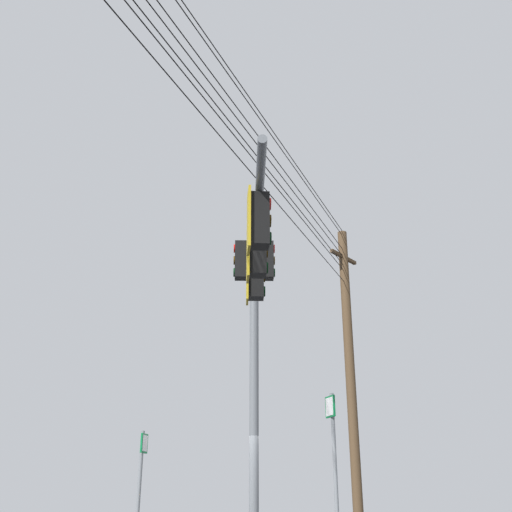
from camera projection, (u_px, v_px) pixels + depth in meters
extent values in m
cylinder|color=slate|center=(254.00, 397.00, 13.00)|extent=(0.20, 0.20, 6.61)
cylinder|color=slate|center=(257.00, 229.00, 11.20)|extent=(5.78, 1.81, 0.14)
cube|color=black|center=(267.00, 261.00, 14.18)|extent=(0.37, 0.37, 0.90)
cube|color=#B29319|center=(260.00, 261.00, 14.18)|extent=(0.43, 0.16, 1.04)
cylinder|color=red|center=(274.00, 249.00, 14.30)|extent=(0.20, 0.08, 0.20)
cylinder|color=#3C2703|center=(274.00, 261.00, 14.19)|extent=(0.20, 0.08, 0.20)
cylinder|color=black|center=(274.00, 273.00, 14.08)|extent=(0.20, 0.08, 0.20)
cube|color=black|center=(241.00, 260.00, 14.17)|extent=(0.37, 0.37, 0.90)
cube|color=#B29319|center=(249.00, 261.00, 14.18)|extent=(0.43, 0.16, 1.04)
cylinder|color=red|center=(234.00, 249.00, 14.28)|extent=(0.20, 0.08, 0.20)
cylinder|color=#3C2703|center=(234.00, 260.00, 14.17)|extent=(0.20, 0.08, 0.20)
cylinder|color=black|center=(234.00, 272.00, 14.06)|extent=(0.20, 0.08, 0.20)
cube|color=black|center=(256.00, 277.00, 12.01)|extent=(0.37, 0.37, 0.90)
cube|color=#B29319|center=(247.00, 277.00, 12.00)|extent=(0.43, 0.17, 1.04)
cylinder|color=red|center=(264.00, 263.00, 12.13)|extent=(0.20, 0.09, 0.20)
cylinder|color=#3C2703|center=(264.00, 277.00, 12.01)|extent=(0.20, 0.09, 0.20)
cylinder|color=black|center=(264.00, 291.00, 11.90)|extent=(0.20, 0.09, 0.20)
cube|color=black|center=(258.00, 252.00, 10.81)|extent=(0.38, 0.38, 0.90)
cube|color=#B29319|center=(248.00, 252.00, 10.80)|extent=(0.43, 0.17, 1.04)
cylinder|color=red|center=(267.00, 237.00, 10.93)|extent=(0.20, 0.09, 0.20)
cylinder|color=#3C2703|center=(267.00, 252.00, 10.82)|extent=(0.20, 0.09, 0.20)
cylinder|color=black|center=(267.00, 268.00, 10.70)|extent=(0.20, 0.09, 0.20)
cube|color=black|center=(260.00, 221.00, 9.61)|extent=(0.38, 0.38, 0.90)
cube|color=#B29319|center=(249.00, 220.00, 9.60)|extent=(0.43, 0.18, 1.04)
cylinder|color=red|center=(270.00, 204.00, 9.73)|extent=(0.20, 0.09, 0.20)
cylinder|color=#3C2703|center=(270.00, 221.00, 9.62)|extent=(0.20, 0.09, 0.20)
cylinder|color=black|center=(270.00, 238.00, 9.51)|extent=(0.20, 0.09, 0.20)
cylinder|color=#4C3823|center=(350.00, 373.00, 21.26)|extent=(0.34, 0.34, 10.80)
cube|color=#4C3823|center=(343.00, 257.00, 22.91)|extent=(1.56, 0.81, 0.12)
cylinder|color=slate|center=(138.00, 502.00, 10.69)|extent=(0.07, 0.07, 2.43)
cube|color=#0C7238|center=(144.00, 443.00, 11.06)|extent=(0.27, 0.04, 0.34)
cube|color=white|center=(145.00, 443.00, 11.05)|extent=(0.21, 0.02, 0.28)
cylinder|color=slate|center=(336.00, 483.00, 10.46)|extent=(0.07, 0.07, 3.05)
cube|color=#0C7238|center=(330.00, 407.00, 10.94)|extent=(0.29, 0.22, 0.38)
cube|color=white|center=(329.00, 407.00, 10.93)|extent=(0.23, 0.17, 0.32)
cylinder|color=black|center=(240.00, 159.00, 14.27)|extent=(19.05, 2.51, 0.20)
cylinder|color=black|center=(240.00, 143.00, 14.44)|extent=(19.05, 2.51, 0.20)
cylinder|color=black|center=(240.00, 135.00, 14.52)|extent=(19.05, 2.51, 0.20)
cylinder|color=black|center=(240.00, 123.00, 14.65)|extent=(19.05, 2.51, 0.20)
cylinder|color=black|center=(241.00, 112.00, 14.77)|extent=(19.05, 2.51, 0.20)
cylinder|color=black|center=(241.00, 92.00, 14.99)|extent=(19.05, 2.51, 0.20)
cylinder|color=black|center=(241.00, 85.00, 15.07)|extent=(19.05, 2.51, 0.20)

